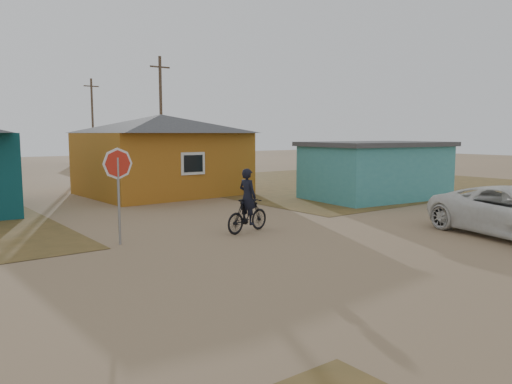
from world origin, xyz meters
TOP-DOWN VIEW (x-y plane):
  - ground at (0.00, 0.00)m, footprint 120.00×120.00m
  - grass_ne at (14.00, 13.00)m, footprint 20.00×18.00m
  - house_yellow at (2.50, 14.00)m, footprint 7.72×6.76m
  - shed_turquoise at (9.50, 6.50)m, footprint 6.71×4.93m
  - house_beige_east at (10.00, 40.00)m, footprint 6.95×6.05m
  - utility_pole_near at (6.50, 22.00)m, footprint 1.40×0.20m
  - utility_pole_far at (7.50, 38.00)m, footprint 1.40×0.20m
  - stop_sign at (-3.60, 4.37)m, footprint 0.82×0.29m
  - cyclist at (0.14, 3.65)m, footprint 1.78×0.81m

SIDE VIEW (x-z plane):
  - ground at x=0.00m, z-range 0.00..0.00m
  - grass_ne at x=14.00m, z-range 0.00..0.01m
  - cyclist at x=0.14m, z-range -0.26..1.68m
  - shed_turquoise at x=9.50m, z-range 0.01..2.61m
  - house_beige_east at x=10.00m, z-range 0.06..3.66m
  - stop_sign at x=-3.60m, z-range 0.60..3.21m
  - house_yellow at x=2.50m, z-range 0.05..3.95m
  - utility_pole_near at x=6.50m, z-range 0.14..8.14m
  - utility_pole_far at x=7.50m, z-range 0.14..8.14m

